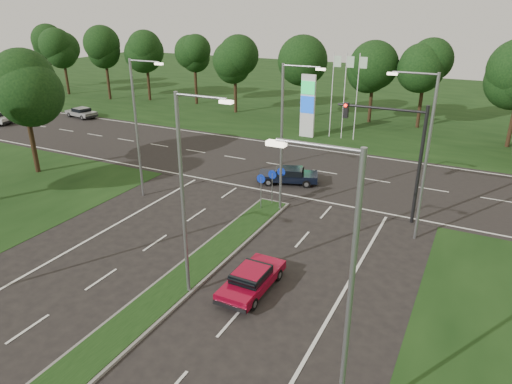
% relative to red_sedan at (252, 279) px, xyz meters
% --- Properties ---
extents(ground, '(160.00, 160.00, 0.00)m').
position_rel_red_sedan_xyz_m(ground, '(-3.22, -7.47, -0.59)').
color(ground, black).
rests_on(ground, ground).
extents(verge_far, '(160.00, 50.00, 0.02)m').
position_rel_red_sedan_xyz_m(verge_far, '(-3.22, 47.53, -0.59)').
color(verge_far, black).
rests_on(verge_far, ground).
extents(cross_road, '(160.00, 12.00, 0.02)m').
position_rel_red_sedan_xyz_m(cross_road, '(-3.22, 16.53, -0.59)').
color(cross_road, black).
rests_on(cross_road, ground).
extents(median_kerb, '(2.00, 26.00, 0.12)m').
position_rel_red_sedan_xyz_m(median_kerb, '(-3.22, -3.47, -0.53)').
color(median_kerb, slate).
rests_on(median_kerb, ground).
extents(streetlight_median_near, '(2.53, 0.22, 9.00)m').
position_rel_red_sedan_xyz_m(streetlight_median_near, '(-2.22, -1.47, 4.49)').
color(streetlight_median_near, gray).
rests_on(streetlight_median_near, ground).
extents(streetlight_median_far, '(2.53, 0.22, 9.00)m').
position_rel_red_sedan_xyz_m(streetlight_median_far, '(-2.22, 8.53, 4.49)').
color(streetlight_median_far, gray).
rests_on(streetlight_median_far, ground).
extents(streetlight_left_far, '(2.53, 0.22, 9.00)m').
position_rel_red_sedan_xyz_m(streetlight_left_far, '(-11.52, 6.53, 4.49)').
color(streetlight_left_far, gray).
rests_on(streetlight_left_far, ground).
extents(streetlight_right_far, '(2.53, 0.22, 9.00)m').
position_rel_red_sedan_xyz_m(streetlight_right_far, '(5.57, 8.53, 4.49)').
color(streetlight_right_far, gray).
rests_on(streetlight_right_far, ground).
extents(streetlight_right_near, '(2.53, 0.22, 9.00)m').
position_rel_red_sedan_xyz_m(streetlight_right_near, '(5.57, -5.47, 4.49)').
color(streetlight_right_near, gray).
rests_on(streetlight_right_near, ground).
extents(traffic_signal, '(5.10, 0.42, 7.00)m').
position_rel_red_sedan_xyz_m(traffic_signal, '(3.96, 10.53, 4.07)').
color(traffic_signal, black).
rests_on(traffic_signal, ground).
extents(median_signs, '(1.16, 1.76, 2.38)m').
position_rel_red_sedan_xyz_m(median_signs, '(-3.22, 8.93, 1.13)').
color(median_signs, gray).
rests_on(median_signs, ground).
extents(gas_pylon, '(5.80, 1.26, 8.00)m').
position_rel_red_sedan_xyz_m(gas_pylon, '(-7.01, 25.58, 2.61)').
color(gas_pylon, silver).
rests_on(gas_pylon, ground).
extents(tree_left_far, '(5.20, 5.20, 8.86)m').
position_rel_red_sedan_xyz_m(tree_left_far, '(-21.12, 6.46, 5.52)').
color(tree_left_far, black).
rests_on(tree_left_far, ground).
extents(treeline_far, '(6.00, 6.00, 9.90)m').
position_rel_red_sedan_xyz_m(treeline_far, '(-3.12, 32.46, 6.25)').
color(treeline_far, black).
rests_on(treeline_far, ground).
extents(red_sedan, '(1.66, 3.97, 1.09)m').
position_rel_red_sedan_xyz_m(red_sedan, '(0.00, 0.00, 0.00)').
color(red_sedan, maroon).
rests_on(red_sedan, ground).
extents(navy_sedan, '(4.54, 3.05, 1.16)m').
position_rel_red_sedan_xyz_m(navy_sedan, '(-3.82, 13.09, 0.04)').
color(navy_sedan, black).
rests_on(navy_sedan, ground).
extents(far_car_a, '(4.14, 2.30, 1.13)m').
position_rel_red_sedan_xyz_m(far_car_a, '(-33.24, 21.53, 0.02)').
color(far_car_a, gray).
rests_on(far_car_a, ground).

